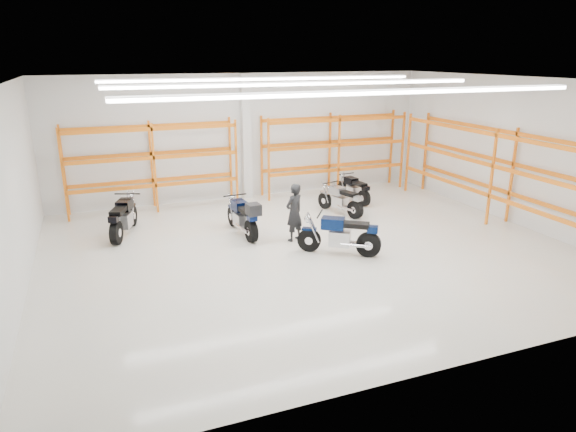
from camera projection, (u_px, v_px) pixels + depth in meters
name	position (u px, v px, depth m)	size (l,w,h in m)	color
ground	(309.00, 249.00, 14.09)	(14.00, 14.00, 0.00)	silver
room_shell	(311.00, 129.00, 13.12)	(14.02, 12.02, 4.51)	white
motorcycle_main	(343.00, 236.00, 13.60)	(1.94, 1.41, 1.11)	black
motorcycle_back_a	(123.00, 219.00, 14.99)	(1.07, 2.21, 1.13)	black
motorcycle_back_b	(244.00, 217.00, 15.00)	(0.73, 2.30, 1.18)	black
motorcycle_back_c	(342.00, 201.00, 17.08)	(0.87, 1.98, 1.00)	black
motorcycle_back_d	(354.00, 190.00, 18.53)	(0.64, 1.94, 0.95)	black
standing_man	(294.00, 212.00, 14.54)	(0.61, 0.40, 1.67)	black
structural_column	(246.00, 137.00, 18.59)	(0.32, 0.32, 4.50)	white
pallet_racking_back_left	(152.00, 158.00, 17.25)	(5.67, 0.87, 3.00)	orange
pallet_racking_back_right	(334.00, 146.00, 19.60)	(5.67, 0.87, 3.00)	orange
pallet_racking_side	(503.00, 167.00, 15.78)	(0.87, 9.07, 3.00)	orange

